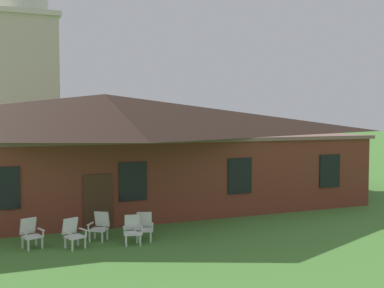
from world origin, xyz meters
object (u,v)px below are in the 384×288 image
object	(u,v)px
lawn_chair_by_porch	(31,233)
lawn_chair_near_door	(73,233)
lawn_chair_middle	(133,229)
lawn_chair_right_end	(144,226)
lawn_chair_left_end	(100,225)

from	to	relation	value
lawn_chair_by_porch	lawn_chair_near_door	bearing A→B (deg)	-22.34
lawn_chair_near_door	lawn_chair_middle	bearing A→B (deg)	-7.49
lawn_chair_middle	lawn_chair_right_end	bearing A→B (deg)	30.50
lawn_chair_left_end	lawn_chair_right_end	world-z (taller)	same
lawn_chair_by_porch	lawn_chair_middle	world-z (taller)	same
lawn_chair_left_end	lawn_chair_middle	bearing A→B (deg)	-45.54
lawn_chair_middle	lawn_chair_right_end	world-z (taller)	same
lawn_chair_by_porch	lawn_chair_left_end	size ratio (longest dim) A/B	1.00
lawn_chair_left_end	lawn_chair_right_end	size ratio (longest dim) A/B	1.00
lawn_chair_by_porch	lawn_chair_right_end	distance (m)	3.71
lawn_chair_near_door	lawn_chair_middle	size ratio (longest dim) A/B	1.00
lawn_chair_right_end	lawn_chair_left_end	bearing A→B (deg)	155.27
lawn_chair_near_door	lawn_chair_left_end	size ratio (longest dim) A/B	1.00
lawn_chair_near_door	lawn_chair_left_end	bearing A→B (deg)	33.82
lawn_chair_near_door	lawn_chair_middle	distance (m)	1.93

